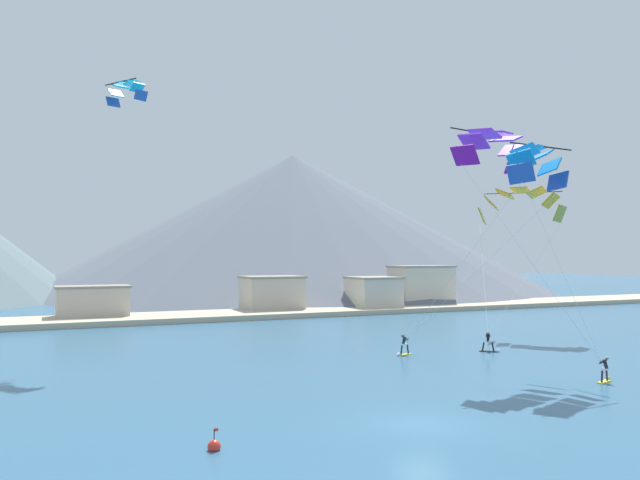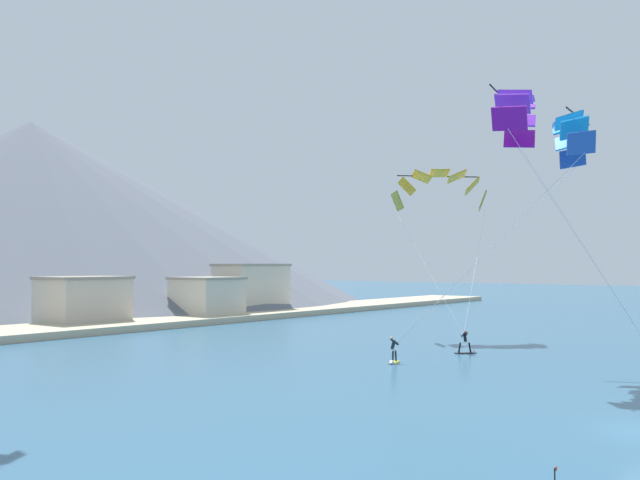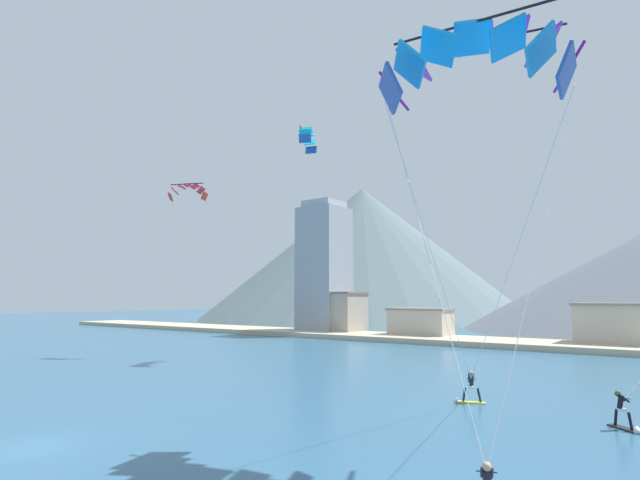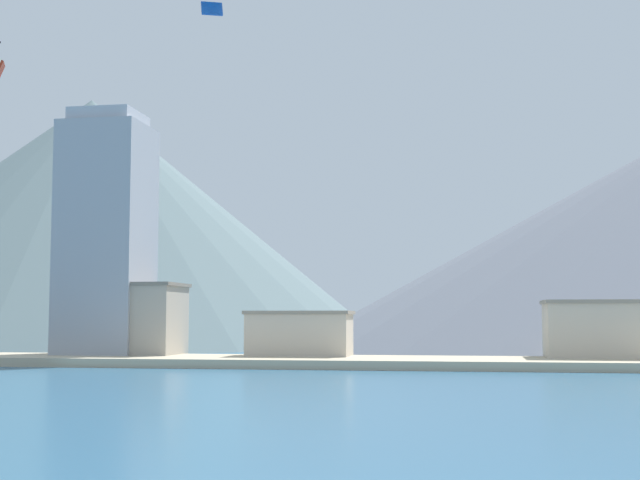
{
  "view_description": "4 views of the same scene",
  "coord_description": "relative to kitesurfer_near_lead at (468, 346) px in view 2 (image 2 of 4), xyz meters",
  "views": [
    {
      "loc": [
        -16.89,
        -25.34,
        8.11
      ],
      "look_at": [
        0.14,
        11.99,
        9.15
      ],
      "focal_mm": 35.0,
      "sensor_mm": 36.0,
      "label": 1
    },
    {
      "loc": [
        -29.69,
        -6.69,
        6.5
      ],
      "look_at": [
        -1.81,
        14.87,
        7.71
      ],
      "focal_mm": 40.0,
      "sensor_mm": 36.0,
      "label": 2
    },
    {
      "loc": [
        20.84,
        -9.49,
        5.71
      ],
      "look_at": [
        0.37,
        18.01,
        9.77
      ],
      "focal_mm": 28.0,
      "sensor_mm": 36.0,
      "label": 3
    },
    {
      "loc": [
        3.5,
        -16.51,
        3.96
      ],
      "look_at": [
        -2.1,
        16.78,
        6.86
      ],
      "focal_mm": 50.0,
      "sensor_mm": 36.0,
      "label": 4
    }
  ],
  "objects": [
    {
      "name": "kitesurfer_near_lead",
      "position": [
        0.0,
        0.0,
        0.0
      ],
      "size": [
        1.58,
        1.44,
        1.76
      ],
      "color": "black",
      "rests_on": "ground"
    },
    {
      "name": "kitesurfer_mid_center",
      "position": [
        -7.69,
        1.58,
        0.03
      ],
      "size": [
        1.78,
        0.91,
        1.79
      ],
      "color": "yellow",
      "rests_on": "ground"
    },
    {
      "name": "parafoil_kite_near_lead",
      "position": [
        10.51,
        7.84,
        13.18
      ],
      "size": [
        14.34,
        11.62,
        13.85
      ],
      "color": "olive"
    },
    {
      "name": "parafoil_kite_near_trail",
      "position": [
        -4.14,
        -5.56,
        15.73
      ],
      "size": [
        8.35,
        9.64,
        16.05
      ],
      "color": "#7B0E8E"
    },
    {
      "name": "parafoil_kite_mid_center",
      "position": [
        -3.2,
        -8.68,
        14.06
      ],
      "size": [
        7.58,
        12.41,
        14.47
      ],
      "color": "#214CAA"
    },
    {
      "name": "shore_building_promenade_mid",
      "position": [
        20.05,
        40.39,
        2.78
      ],
      "size": [
        9.6,
        5.71,
        6.58
      ],
      "color": "beige",
      "rests_on": "ground"
    },
    {
      "name": "shore_building_quay_west",
      "position": [
        -4.7,
        40.76,
        2.12
      ],
      "size": [
        8.25,
        6.27,
        5.26
      ],
      "color": "beige",
      "rests_on": "ground"
    },
    {
      "name": "shore_building_old_town",
      "position": [
        10.37,
        38.45,
        2.0
      ],
      "size": [
        6.76,
        6.83,
        5.02
      ],
      "color": "beige",
      "rests_on": "ground"
    },
    {
      "name": "mountain_peak_central_summit",
      "position": [
        19.81,
        93.51,
        15.36
      ],
      "size": [
        117.19,
        117.19,
        31.77
      ],
      "color": "slate",
      "rests_on": "ground"
    }
  ]
}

